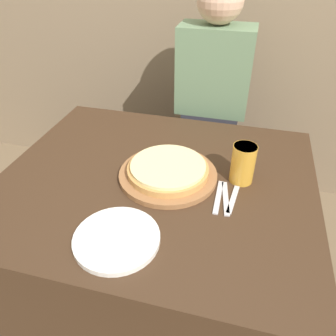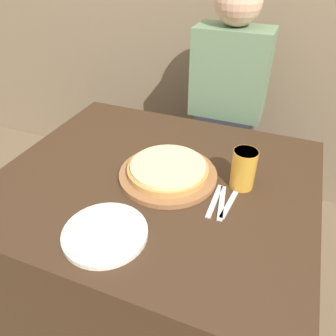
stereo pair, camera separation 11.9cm
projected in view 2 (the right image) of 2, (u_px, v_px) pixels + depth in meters
The scene contains 9 objects.
ground_plane at pixel (159, 291), 1.64m from camera, with size 12.00×12.00×0.00m, color #756047.
dining_table at pixel (158, 243), 1.43m from camera, with size 1.16×0.99×0.72m.
pizza_on_board at pixel (168, 171), 1.20m from camera, with size 0.36×0.36×0.06m.
beer_glass at pixel (244, 168), 1.13m from camera, with size 0.09×0.09×0.15m.
dinner_plate at pixel (105, 233), 0.98m from camera, with size 0.26×0.26×0.02m.
fork at pixel (214, 201), 1.10m from camera, with size 0.02×0.17×0.00m.
dinner_knife at pixel (222, 203), 1.10m from camera, with size 0.05×0.17×0.00m.
spoon at pixel (229, 204), 1.09m from camera, with size 0.03×0.15×0.00m.
diner_person at pixel (225, 119), 1.73m from camera, with size 0.36×0.21×1.33m.
Camera 2 is at (0.40, -0.89, 1.46)m, focal length 35.00 mm.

